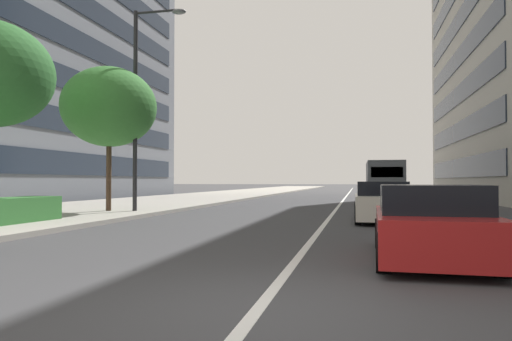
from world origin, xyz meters
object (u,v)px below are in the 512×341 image
at_px(car_lead_in_lane, 430,225).
at_px(car_far_down_avenue, 381,203).
at_px(street_lamp_with_banners, 142,92).
at_px(street_tree_far_plaza, 109,107).
at_px(delivery_van_ahead, 384,182).

xyz_separation_m(car_lead_in_lane, car_far_down_avenue, (8.01, 0.46, 0.02)).
bearing_deg(car_lead_in_lane, car_far_down_avenue, 5.02).
height_order(car_far_down_avenue, street_lamp_with_banners, street_lamp_with_banners).
height_order(car_lead_in_lane, street_tree_far_plaza, street_tree_far_plaza).
bearing_deg(delivery_van_ahead, car_lead_in_lane, 179.31).
relative_size(car_far_down_avenue, street_lamp_with_banners, 0.51).
xyz_separation_m(delivery_van_ahead, street_lamp_with_banners, (-10.53, 10.43, 3.82)).
height_order(car_lead_in_lane, car_far_down_avenue, car_far_down_avenue).
height_order(car_far_down_avenue, street_tree_far_plaza, street_tree_far_plaza).
xyz_separation_m(car_far_down_avenue, street_tree_far_plaza, (1.36, 11.17, 3.92)).
bearing_deg(street_tree_far_plaza, street_lamp_with_banners, -83.82).
xyz_separation_m(car_lead_in_lane, delivery_van_ahead, (20.05, -0.25, 0.73)).
bearing_deg(street_tree_far_plaza, car_lead_in_lane, -128.84).
bearing_deg(delivery_van_ahead, car_far_down_avenue, 176.64).
xyz_separation_m(car_far_down_avenue, delivery_van_ahead, (12.04, -0.71, 0.71)).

